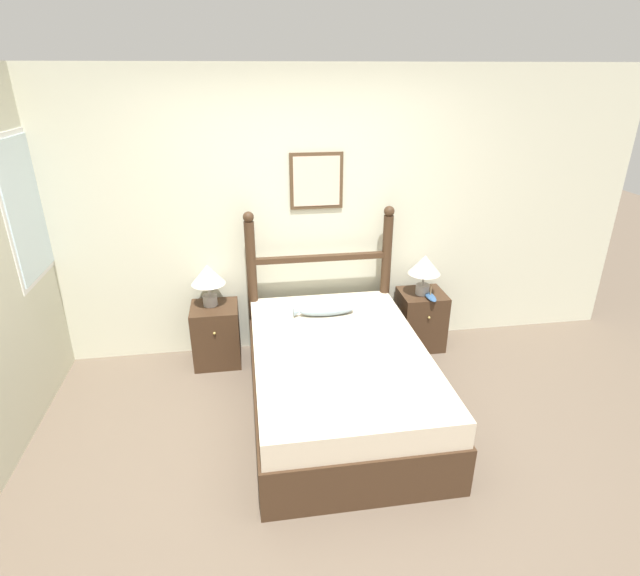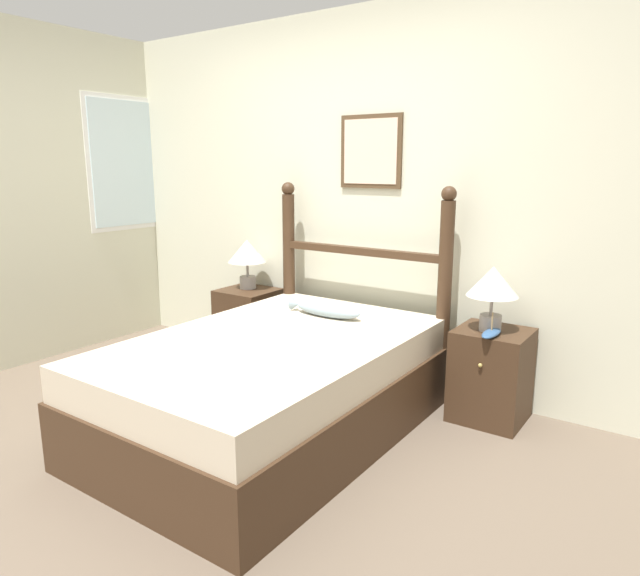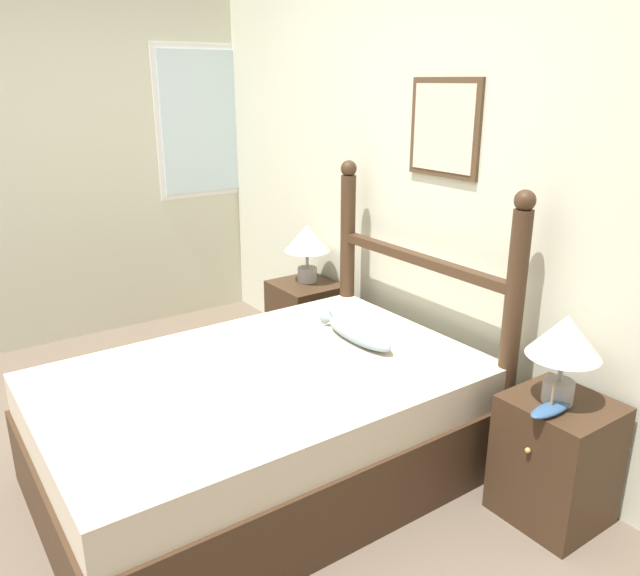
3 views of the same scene
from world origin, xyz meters
The scene contains 11 objects.
ground_plane centered at (0.00, 0.00, 0.00)m, with size 16.00×16.00×0.00m, color brown.
wall_back centered at (0.00, 1.73, 1.28)m, with size 6.40×0.08×2.55m.
wall_left centered at (-2.13, 0.03, 1.28)m, with size 0.08×6.40×2.55m.
bed centered at (0.20, 0.59, 0.28)m, with size 1.32×2.01×0.56m.
headboard centered at (0.20, 1.55, 0.74)m, with size 1.33×0.09×1.39m.
nightstand_left centered at (-0.77, 1.47, 0.28)m, with size 0.42×0.41×0.56m.
nightstand_right centered at (1.17, 1.47, 0.28)m, with size 0.42×0.41×0.56m.
table_lamp_left centered at (-0.79, 1.51, 0.83)m, with size 0.30×0.30×0.38m.
table_lamp_right centered at (1.15, 1.45, 0.83)m, with size 0.30×0.30×0.38m.
model_boat centered at (1.20, 1.35, 0.58)m, with size 0.08×0.23×0.14m.
fish_pillow centered at (0.19, 1.16, 0.61)m, with size 0.53×0.13×0.09m.
Camera 3 is at (2.48, -0.68, 1.83)m, focal length 35.00 mm.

